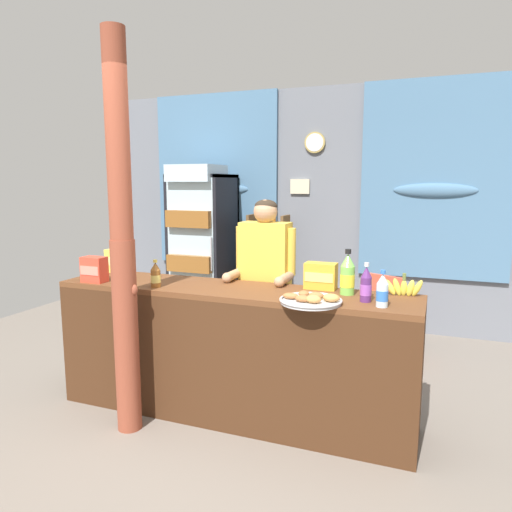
# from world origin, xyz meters

# --- Properties ---
(ground_plane) EXTENTS (8.00, 8.00, 0.00)m
(ground_plane) POSITION_xyz_m (0.00, 1.23, 0.00)
(ground_plane) COLOR slate
(back_wall_curtained) EXTENTS (5.79, 0.22, 2.88)m
(back_wall_curtained) POSITION_xyz_m (-0.02, 3.12, 1.48)
(back_wall_curtained) COLOR slate
(back_wall_curtained) RESTS_ON ground
(stall_counter) EXTENTS (2.70, 0.57, 0.99)m
(stall_counter) POSITION_xyz_m (-0.14, 0.38, 0.60)
(stall_counter) COLOR brown
(stall_counter) RESTS_ON ground
(timber_post) EXTENTS (0.19, 0.17, 2.74)m
(timber_post) POSITION_xyz_m (-0.74, 0.03, 1.31)
(timber_post) COLOR brown
(timber_post) RESTS_ON ground
(drink_fridge) EXTENTS (0.69, 0.75, 1.96)m
(drink_fridge) POSITION_xyz_m (-1.49, 2.62, 1.08)
(drink_fridge) COLOR black
(drink_fridge) RESTS_ON ground
(bottle_shelf_rack) EXTENTS (0.48, 0.28, 1.36)m
(bottle_shelf_rack) POSITION_xyz_m (-0.69, 2.84, 0.71)
(bottle_shelf_rack) COLOR brown
(bottle_shelf_rack) RESTS_ON ground
(plastic_lawn_chair) EXTENTS (0.58, 0.58, 0.86)m
(plastic_lawn_chair) POSITION_xyz_m (0.85, 2.16, 0.49)
(plastic_lawn_chair) COLOR #E5563D
(plastic_lawn_chair) RESTS_ON ground
(shopkeeper) EXTENTS (0.51, 0.42, 1.62)m
(shopkeeper) POSITION_xyz_m (-0.03, 0.91, 1.02)
(shopkeeper) COLOR #28282D
(shopkeeper) RESTS_ON ground
(soda_bottle_lime_soda) EXTENTS (0.10, 0.10, 0.32)m
(soda_bottle_lime_soda) POSITION_xyz_m (0.69, 0.59, 1.12)
(soda_bottle_lime_soda) COLOR #75C64C
(soda_bottle_lime_soda) RESTS_ON stall_counter
(soda_bottle_iced_tea) EXTENTS (0.07, 0.07, 0.21)m
(soda_bottle_iced_tea) POSITION_xyz_m (-0.67, 0.32, 1.07)
(soda_bottle_iced_tea) COLOR brown
(soda_bottle_iced_tea) RESTS_ON stall_counter
(soda_bottle_water) EXTENTS (0.07, 0.07, 0.23)m
(soda_bottle_water) POSITION_xyz_m (0.95, 0.34, 1.08)
(soda_bottle_water) COLOR silver
(soda_bottle_water) RESTS_ON stall_counter
(soda_bottle_grape_soda) EXTENTS (0.07, 0.07, 0.26)m
(soda_bottle_grape_soda) POSITION_xyz_m (0.84, 0.44, 1.09)
(soda_bottle_grape_soda) COLOR #56286B
(soda_bottle_grape_soda) RESTS_ON stall_counter
(snack_box_choco_powder) EXTENTS (0.23, 0.13, 0.19)m
(snack_box_choco_powder) POSITION_xyz_m (0.48, 0.70, 1.08)
(snack_box_choco_powder) COLOR gold
(snack_box_choco_powder) RESTS_ON stall_counter
(snack_box_instant_noodle) EXTENTS (0.20, 0.12, 0.20)m
(snack_box_instant_noodle) POSITION_xyz_m (-1.31, 0.71, 1.08)
(snack_box_instant_noodle) COLOR #EAD14C
(snack_box_instant_noodle) RESTS_ON stall_counter
(snack_box_crackers) EXTENTS (0.18, 0.12, 0.20)m
(snack_box_crackers) POSITION_xyz_m (-1.22, 0.30, 1.08)
(snack_box_crackers) COLOR #E5422D
(snack_box_crackers) RESTS_ON stall_counter
(pastry_tray) EXTENTS (0.40, 0.40, 0.07)m
(pastry_tray) POSITION_xyz_m (0.52, 0.27, 1.01)
(pastry_tray) COLOR #BCBCC1
(pastry_tray) RESTS_ON stall_counter
(banana_bunch) EXTENTS (0.27, 0.06, 0.16)m
(banana_bunch) POSITION_xyz_m (1.06, 0.70, 1.04)
(banana_bunch) COLOR #DBCC42
(banana_bunch) RESTS_ON stall_counter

